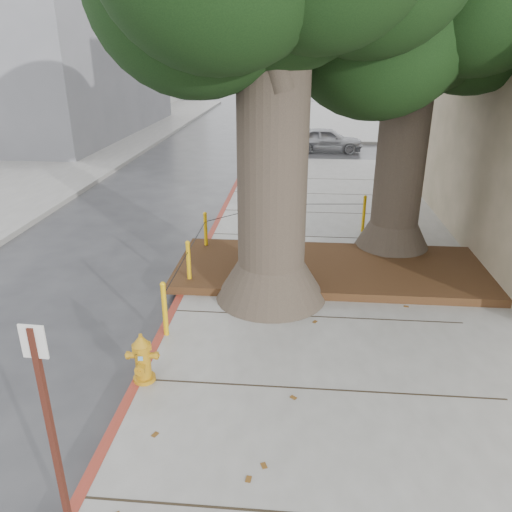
{
  "coord_description": "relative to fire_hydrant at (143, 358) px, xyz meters",
  "views": [
    {
      "loc": [
        0.16,
        -5.62,
        4.43
      ],
      "look_at": [
        -0.55,
        2.36,
        1.1
      ],
      "focal_mm": 35.0,
      "sensor_mm": 36.0,
      "label": 1
    }
  ],
  "objects": [
    {
      "name": "sidewalk_far",
      "position": [
        7.9,
        30.01,
        -0.44
      ],
      "size": [
        16.0,
        20.0,
        0.15
      ],
      "primitive_type": "cube",
      "color": "slate",
      "rests_on": "ground"
    },
    {
      "name": "planter_bed",
      "position": [
        2.8,
        3.91,
        -0.28
      ],
      "size": [
        6.4,
        2.6,
        0.16
      ],
      "primitive_type": "cube",
      "color": "black",
      "rests_on": "sidewalk_main"
    },
    {
      "name": "curb_red",
      "position": [
        -0.1,
        2.51,
        -0.44
      ],
      "size": [
        0.14,
        26.0,
        0.16
      ],
      "primitive_type": "cube",
      "color": "maroon",
      "rests_on": "ground"
    },
    {
      "name": "signpost",
      "position": [
        -0.05,
        -2.31,
        0.9
      ],
      "size": [
        0.22,
        0.06,
        2.23
      ],
      "rotation": [
        0.0,
        0.0,
        -0.05
      ],
      "color": "#471911",
      "rests_on": "sidewalk_main"
    },
    {
      "name": "building_far_white",
      "position": [
        -15.1,
        45.01,
        6.99
      ],
      "size": [
        12.0,
        18.0,
        15.0
      ],
      "primitive_type": "cube",
      "color": "silver",
      "rests_on": "ground"
    },
    {
      "name": "bollard_ring",
      "position": [
        1.03,
        4.39,
        0.15
      ],
      "size": [
        3.79,
        5.39,
        0.95
      ],
      "color": "#DAA10C",
      "rests_on": "sidewalk_main"
    },
    {
      "name": "tree_far",
      "position": [
        4.54,
        5.33,
        4.51
      ],
      "size": [
        4.5,
        3.8,
        7.17
      ],
      "color": "#4C3F33",
      "rests_on": "sidewalk_main"
    },
    {
      "name": "car_silver",
      "position": [
        3.26,
        17.95,
        0.05
      ],
      "size": [
        3.31,
        1.41,
        1.12
      ],
      "primitive_type": "imported",
      "rotation": [
        0.0,
        0.0,
        1.54
      ],
      "color": "#95969A",
      "rests_on": "ground"
    },
    {
      "name": "car_dark",
      "position": [
        -9.0,
        18.92,
        0.07
      ],
      "size": [
        1.88,
        4.1,
        1.16
      ],
      "primitive_type": "imported",
      "rotation": [
        0.0,
        0.0,
        0.06
      ],
      "color": "black",
      "rests_on": "ground"
    },
    {
      "name": "fire_hydrant",
      "position": [
        0.0,
        0.0,
        0.0
      ],
      "size": [
        0.39,
        0.35,
        0.74
      ],
      "rotation": [
        0.0,
        0.0,
        0.07
      ],
      "color": "#BC8013",
      "rests_on": "sidewalk_main"
    },
    {
      "name": "building_far_grey",
      "position": [
        -13.1,
        22.01,
        5.49
      ],
      "size": [
        12.0,
        16.0,
        12.0
      ],
      "primitive_type": "cube",
      "color": "slate",
      "rests_on": "ground"
    },
    {
      "name": "ground",
      "position": [
        1.9,
        0.01,
        -0.51
      ],
      "size": [
        140.0,
        140.0,
        0.0
      ],
      "primitive_type": "plane",
      "color": "#28282B",
      "rests_on": "ground"
    }
  ]
}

